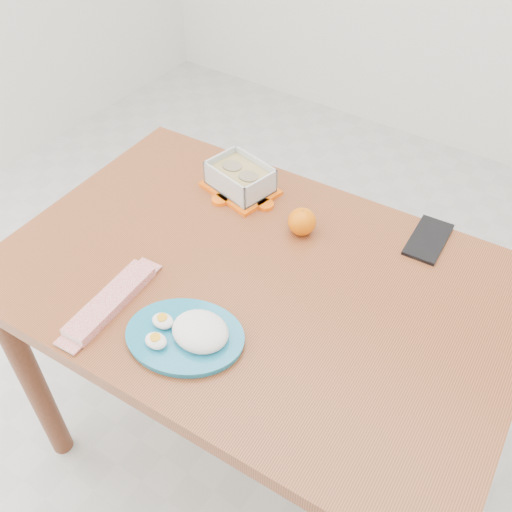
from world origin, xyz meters
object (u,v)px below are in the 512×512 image
Objects in this scene: orange_fruit at (302,222)px; smartphone at (428,239)px; dining_table at (256,307)px; food_container at (240,178)px; rice_plate at (190,333)px.

orange_fruit reaches higher than smartphone.
food_container is (-0.21, 0.23, 0.14)m from dining_table.
rice_plate is (0.20, -0.45, -0.02)m from food_container.
smartphone is at bearing 23.03° from food_container.
orange_fruit is 0.30m from smartphone.
dining_table is 0.23m from orange_fruit.
food_container is 3.04× the size of orange_fruit.
food_container reaches higher than rice_plate.
rice_plate reaches higher than dining_table.
food_container is at bearing 93.22° from rice_plate.
orange_fruit is 0.43× the size of smartphone.
smartphone is at bearing 47.22° from dining_table.
rice_plate is 0.61m from smartphone.
rice_plate reaches higher than smartphone.
food_container is 1.31× the size of smartphone.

